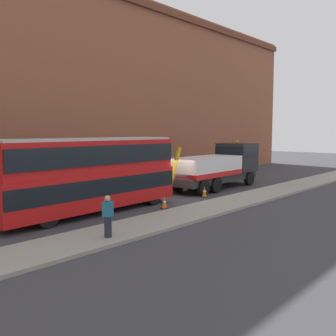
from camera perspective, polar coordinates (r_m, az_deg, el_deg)
ground_plane at (r=25.39m, az=0.27°, el=-4.49°), size 120.00×120.00×0.00m
near_kerb at (r=22.86m, az=8.21°, el=-5.48°), size 60.00×2.80×0.15m
building_facade at (r=31.35m, az=-11.43°, el=12.12°), size 60.00×1.50×16.00m
recovery_tow_truck at (r=29.84m, az=7.71°, el=0.38°), size 10.18×2.92×3.67m
double_decker_bus at (r=20.80m, az=-11.66°, el=-0.62°), size 11.11×2.89×4.06m
pedestrian_onlooker at (r=15.61m, az=-9.01°, el=-7.26°), size 0.42×0.48×1.71m
traffic_cone_near_bus at (r=21.83m, az=-0.55°, el=-5.24°), size 0.36×0.36×0.72m
traffic_cone_midway at (r=25.69m, az=5.49°, el=-3.62°), size 0.36×0.36×0.72m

